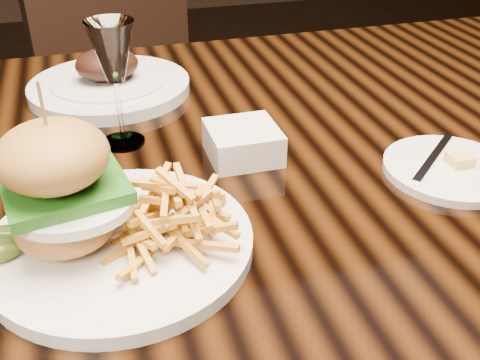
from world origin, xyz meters
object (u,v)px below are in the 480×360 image
object	(u,v)px
dining_table	(204,209)
chair_far	(134,72)
wine_glass	(113,57)
far_dish	(109,83)
burger_plate	(111,211)

from	to	relation	value
dining_table	chair_far	distance (m)	0.90
wine_glass	chair_far	bearing A→B (deg)	83.44
wine_glass	far_dish	bearing A→B (deg)	90.38
burger_plate	far_dish	bearing A→B (deg)	86.88
burger_plate	chair_far	distance (m)	1.08
dining_table	far_dish	bearing A→B (deg)	110.13
wine_glass	chair_far	xyz separation A→B (m)	(0.09, 0.82, -0.33)
dining_table	burger_plate	xyz separation A→B (m)	(-0.12, -0.15, 0.12)
wine_glass	dining_table	bearing A→B (deg)	-37.83
burger_plate	chair_far	world-z (taller)	chair_far
chair_far	wine_glass	bearing A→B (deg)	-115.52
burger_plate	far_dish	size ratio (longest dim) A/B	1.04
dining_table	burger_plate	bearing A→B (deg)	-128.13
wine_glass	chair_far	world-z (taller)	chair_far
far_dish	dining_table	bearing A→B (deg)	-69.87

